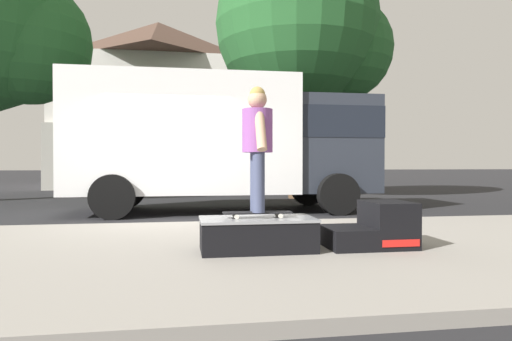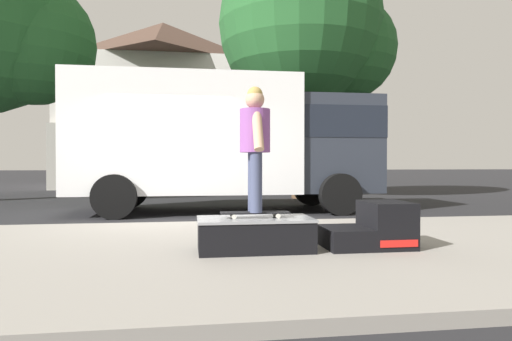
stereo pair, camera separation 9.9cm
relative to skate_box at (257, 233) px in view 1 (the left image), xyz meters
name	(u,v)px [view 1 (the left image)]	position (x,y,z in m)	size (l,w,h in m)	color
ground_plane	(167,225)	(-1.12, 3.21, -0.32)	(140.00, 140.00, 0.00)	black
sidewalk_slab	(158,255)	(-1.12, 0.21, -0.26)	(50.00, 5.00, 0.12)	gray
skate_box	(257,233)	(0.00, 0.00, 0.00)	(1.30, 0.67, 0.37)	black
kicker_ramp	(375,228)	(1.42, 0.00, 0.02)	(1.01, 0.68, 0.54)	black
skateboard	(257,213)	(0.00, 0.00, 0.23)	(0.78, 0.22, 0.07)	black
skater_kid	(257,138)	(0.00, 0.00, 1.08)	(0.35, 0.73, 1.42)	#3F4766
box_truck	(226,138)	(0.15, 5.41, 1.38)	(6.91, 2.63, 3.05)	white
street_tree_neighbour	(307,32)	(3.10, 8.99, 4.99)	(5.73, 5.21, 8.08)	brown
house_behind	(158,103)	(-2.05, 18.70, 3.92)	(9.54, 8.22, 8.40)	silver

